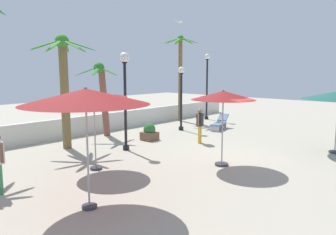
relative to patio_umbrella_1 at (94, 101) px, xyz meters
name	(u,v)px	position (x,y,z in m)	size (l,w,h in m)	color
ground_plane	(227,161)	(4.00, -2.87, -2.40)	(56.00, 56.00, 0.00)	#B2A893
boundary_wall	(92,124)	(4.00, 5.76, -1.89)	(25.20, 0.30, 1.01)	silver
patio_umbrella_1	(94,101)	(0.00, 0.00, 0.00)	(2.28, 2.28, 2.66)	#333338
patio_umbrella_2	(223,96)	(3.35, -3.06, 0.14)	(2.32, 2.32, 2.79)	#333338
patio_umbrella_3	(86,97)	(-2.13, -2.62, 0.42)	(3.13, 3.13, 3.08)	#333338
palm_tree_1	(102,90)	(3.87, 4.58, 0.02)	(2.19, 2.33, 3.87)	brown
palm_tree_2	(180,68)	(10.64, 4.91, 1.22)	(2.30, 2.33, 5.77)	brown
palm_tree_3	(64,78)	(1.06, 3.59, 0.74)	(2.84, 2.85, 4.98)	brown
lamp_post_0	(181,91)	(7.95, 2.63, -0.11)	(0.37, 0.37, 3.65)	black
lamp_post_1	(125,85)	(2.61, 1.37, 0.44)	(0.43, 0.43, 4.21)	black
lamp_post_2	(207,79)	(12.53, 4.04, 0.45)	(0.38, 0.38, 4.58)	black
lounge_chair_0	(220,123)	(9.69, 1.11, -2.00)	(1.94, 0.99, 0.83)	#B7B7BC
guest_0	(200,122)	(5.87, -0.23, -1.40)	(0.54, 0.33, 1.65)	gold
seagull_1	(180,22)	(10.92, 5.18, 4.26)	(1.18, 0.38, 0.14)	white
planter	(150,132)	(4.78, 2.07, -2.01)	(0.70, 0.70, 0.85)	brown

